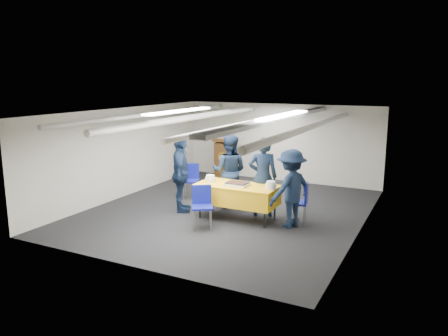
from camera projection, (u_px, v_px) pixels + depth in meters
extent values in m
plane|color=black|center=(228.00, 210.00, 10.21)|extent=(7.00, 7.00, 0.00)
cube|color=beige|center=(280.00, 143.00, 13.03)|extent=(6.00, 0.02, 2.30)
cube|color=beige|center=(125.00, 152.00, 11.29)|extent=(0.02, 7.00, 2.30)
cube|color=beige|center=(363.00, 175.00, 8.66)|extent=(0.02, 7.00, 2.30)
cube|color=white|center=(228.00, 112.00, 9.75)|extent=(6.00, 7.00, 0.02)
cylinder|color=silver|center=(155.00, 114.00, 10.65)|extent=(0.10, 6.90, 0.10)
cylinder|color=silver|center=(194.00, 117.00, 10.17)|extent=(0.14, 6.90, 0.14)
cylinder|color=silver|center=(253.00, 122.00, 9.52)|extent=(0.10, 6.90, 0.10)
cylinder|color=silver|center=(311.00, 127.00, 8.95)|extent=(0.14, 6.90, 0.14)
cube|color=gray|center=(279.00, 118.00, 9.24)|extent=(0.28, 6.90, 0.08)
cube|color=white|center=(179.00, 111.00, 10.32)|extent=(0.25, 2.60, 0.04)
cube|color=white|center=(284.00, 115.00, 9.18)|extent=(0.25, 2.60, 0.04)
cube|color=#0C591E|center=(223.00, 114.00, 13.69)|extent=(0.30, 0.04, 0.12)
cylinder|color=black|center=(200.00, 210.00, 9.64)|extent=(0.04, 0.04, 0.36)
cylinder|color=black|center=(264.00, 220.00, 8.96)|extent=(0.04, 0.04, 0.36)
cylinder|color=black|center=(213.00, 203.00, 10.17)|extent=(0.04, 0.04, 0.36)
cylinder|color=black|center=(275.00, 212.00, 9.49)|extent=(0.04, 0.04, 0.36)
cube|color=yellow|center=(237.00, 195.00, 9.49)|extent=(1.75, 0.83, 0.39)
cube|color=yellow|center=(237.00, 185.00, 9.45)|extent=(1.77, 0.85, 0.03)
cube|color=white|center=(237.00, 184.00, 9.36)|extent=(0.46, 0.37, 0.06)
cube|color=black|center=(237.00, 183.00, 9.36)|extent=(0.44, 0.35, 0.02)
sphere|color=navy|center=(225.00, 183.00, 9.30)|extent=(0.04, 0.04, 0.04)
sphere|color=navy|center=(232.00, 180.00, 9.59)|extent=(0.04, 0.04, 0.04)
sphere|color=navy|center=(230.00, 184.00, 9.25)|extent=(0.04, 0.04, 0.04)
sphere|color=navy|center=(236.00, 180.00, 9.54)|extent=(0.04, 0.04, 0.04)
sphere|color=navy|center=(234.00, 184.00, 9.21)|extent=(0.04, 0.04, 0.04)
sphere|color=navy|center=(241.00, 181.00, 9.50)|extent=(0.04, 0.04, 0.04)
sphere|color=navy|center=(238.00, 185.00, 9.17)|extent=(0.04, 0.04, 0.04)
sphere|color=navy|center=(245.00, 181.00, 9.46)|extent=(0.04, 0.04, 0.04)
sphere|color=navy|center=(243.00, 185.00, 9.12)|extent=(0.04, 0.04, 0.04)
sphere|color=navy|center=(249.00, 182.00, 9.41)|extent=(0.04, 0.04, 0.04)
sphere|color=navy|center=(226.00, 182.00, 9.38)|extent=(0.04, 0.04, 0.04)
sphere|color=navy|center=(245.00, 184.00, 9.19)|extent=(0.04, 0.04, 0.04)
sphere|color=navy|center=(228.00, 181.00, 9.45)|extent=(0.04, 0.04, 0.04)
sphere|color=navy|center=(247.00, 184.00, 9.26)|extent=(0.04, 0.04, 0.04)
sphere|color=navy|center=(230.00, 181.00, 9.52)|extent=(0.04, 0.04, 0.04)
sphere|color=navy|center=(248.00, 183.00, 9.33)|extent=(0.04, 0.04, 0.04)
cylinder|color=white|center=(210.00, 180.00, 9.67)|extent=(0.22, 0.22, 0.11)
cylinder|color=white|center=(210.00, 176.00, 9.65)|extent=(0.18, 0.18, 0.05)
cylinder|color=white|center=(271.00, 186.00, 9.04)|extent=(0.22, 0.22, 0.12)
cylinder|color=white|center=(271.00, 182.00, 9.02)|extent=(0.18, 0.18, 0.05)
cube|color=brown|center=(225.00, 160.00, 13.47)|extent=(0.55, 0.45, 1.10)
cube|color=brown|center=(225.00, 141.00, 13.32)|extent=(0.62, 0.53, 0.21)
cylinder|color=gold|center=(222.00, 157.00, 13.23)|extent=(0.28, 0.02, 0.28)
cylinder|color=gray|center=(194.00, 221.00, 8.78)|extent=(0.02, 0.02, 0.43)
cylinder|color=gray|center=(211.00, 220.00, 8.81)|extent=(0.02, 0.02, 0.43)
cylinder|color=gray|center=(194.00, 216.00, 9.12)|extent=(0.02, 0.02, 0.43)
cylinder|color=gray|center=(210.00, 215.00, 9.15)|extent=(0.02, 0.02, 0.43)
cube|color=navy|center=(202.00, 207.00, 8.92)|extent=(0.58, 0.58, 0.04)
cube|color=navy|center=(202.00, 194.00, 9.06)|extent=(0.36, 0.25, 0.40)
cylinder|color=gray|center=(290.00, 210.00, 9.50)|extent=(0.02, 0.02, 0.43)
cylinder|color=gray|center=(288.00, 215.00, 9.18)|extent=(0.02, 0.02, 0.43)
cylinder|color=gray|center=(306.00, 211.00, 9.41)|extent=(0.02, 0.02, 0.43)
cylinder|color=gray|center=(304.00, 216.00, 9.09)|extent=(0.02, 0.02, 0.43)
cube|color=navy|center=(297.00, 202.00, 9.25)|extent=(0.49, 0.49, 0.04)
cube|color=navy|center=(306.00, 193.00, 9.15)|extent=(0.11, 0.40, 0.40)
cylinder|color=gray|center=(183.00, 191.00, 11.09)|extent=(0.02, 0.02, 0.43)
cylinder|color=gray|center=(197.00, 191.00, 11.08)|extent=(0.02, 0.02, 0.43)
cylinder|color=gray|center=(185.00, 188.00, 11.42)|extent=(0.02, 0.02, 0.43)
cylinder|color=gray|center=(198.00, 188.00, 11.41)|extent=(0.02, 0.02, 0.43)
cube|color=navy|center=(191.00, 181.00, 11.20)|extent=(0.56, 0.56, 0.04)
cube|color=navy|center=(191.00, 171.00, 11.34)|extent=(0.38, 0.21, 0.40)
imported|color=black|center=(263.00, 177.00, 9.66)|extent=(0.76, 0.65, 1.77)
imported|color=black|center=(229.00, 171.00, 10.33)|extent=(0.98, 0.85, 1.74)
imported|color=black|center=(181.00, 174.00, 9.97)|extent=(0.87, 1.11, 1.75)
imported|color=black|center=(291.00, 189.00, 8.93)|extent=(1.02, 1.21, 1.63)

